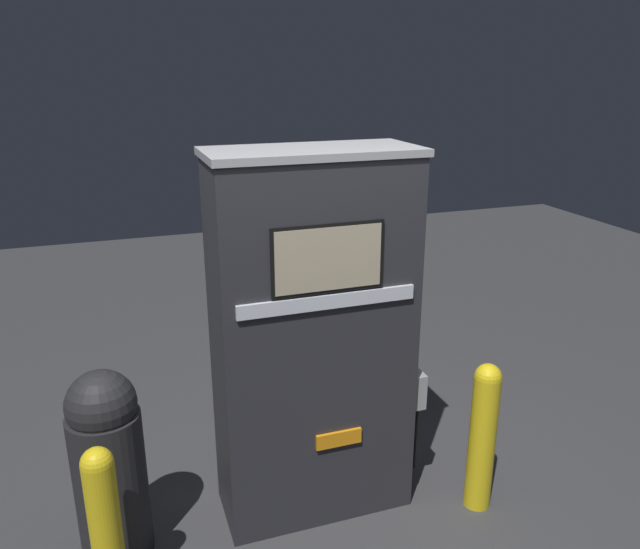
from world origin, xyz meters
TOP-DOWN VIEW (x-y plane):
  - ground_plane at (0.00, 0.00)m, footprint 14.00×14.00m
  - gas_pump at (0.00, 0.24)m, footprint 1.20×0.52m
  - safety_bollard at (0.94, -0.13)m, footprint 0.16×0.16m
  - trash_bin at (-1.16, 0.19)m, footprint 0.38×0.38m
  - safety_bollard_far at (-1.19, -0.21)m, footprint 0.15×0.15m

SIDE VIEW (x-z plane):
  - ground_plane at x=0.00m, z-range 0.00..0.00m
  - safety_bollard_far at x=-1.19m, z-range 0.03..0.95m
  - safety_bollard at x=0.94m, z-range 0.03..0.98m
  - trash_bin at x=-1.16m, z-range 0.01..1.12m
  - gas_pump at x=0.00m, z-range 0.00..2.17m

